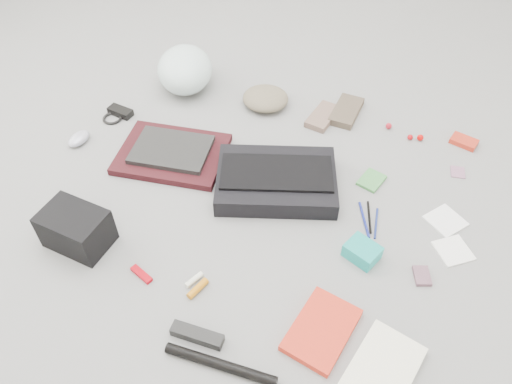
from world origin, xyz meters
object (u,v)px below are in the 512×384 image
(camera_bag, at_px, (76,229))
(laptop, at_px, (171,150))
(bike_helmet, at_px, (185,69))
(accordion_wallet, at_px, (362,252))
(messenger_bag, at_px, (276,181))
(book_red, at_px, (322,330))

(camera_bag, bearing_deg, laptop, 84.17)
(bike_helmet, relative_size, accordion_wallet, 2.90)
(messenger_bag, height_order, accordion_wallet, messenger_bag)
(messenger_bag, height_order, camera_bag, camera_bag)
(book_red, bearing_deg, camera_bag, -170.67)
(accordion_wallet, bearing_deg, book_red, -76.70)
(book_red, relative_size, accordion_wallet, 2.22)
(laptop, distance_m, bike_helmet, 0.47)
(laptop, xyz_separation_m, camera_bag, (-0.10, -0.48, 0.03))
(laptop, relative_size, accordion_wallet, 2.79)
(laptop, bearing_deg, messenger_bag, -9.95)
(bike_helmet, height_order, accordion_wallet, bike_helmet)
(bike_helmet, bearing_deg, laptop, -94.89)
(laptop, bearing_deg, accordion_wallet, -22.94)
(camera_bag, xyz_separation_m, accordion_wallet, (0.89, 0.27, -0.04))
(bike_helmet, relative_size, book_red, 1.31)
(laptop, xyz_separation_m, accordion_wallet, (0.79, -0.22, -0.01))
(laptop, relative_size, bike_helmet, 0.96)
(laptop, bearing_deg, bike_helmet, 101.26)
(messenger_bag, bearing_deg, camera_bag, -156.93)
(messenger_bag, xyz_separation_m, laptop, (-0.43, 0.02, 0.00))
(laptop, bearing_deg, book_red, -42.71)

